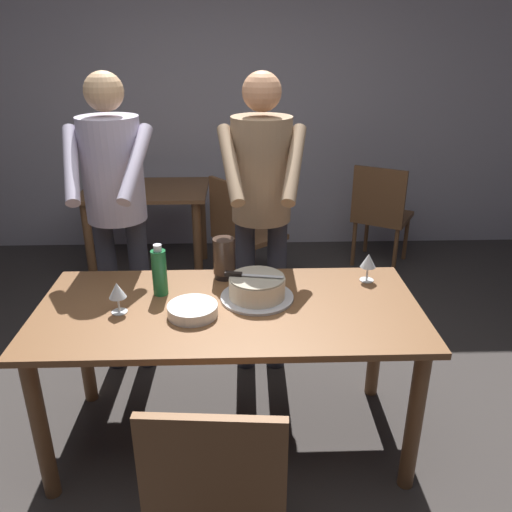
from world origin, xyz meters
The scene contains 16 objects.
ground_plane centered at (0.00, 0.00, 0.00)m, with size 14.00×14.00×0.00m, color #383330.
back_wall centered at (0.00, 2.72, 1.35)m, with size 10.00×0.12×2.70m, color #ADA8B2.
main_dining_table centered at (0.00, 0.00, 0.64)m, with size 1.73×0.80×0.75m.
cake_on_platter centered at (0.13, 0.08, 0.80)m, with size 0.34×0.34×0.11m.
cake_knife centered at (0.06, 0.09, 0.87)m, with size 0.27×0.07×0.02m.
plate_stack centered at (-0.16, -0.07, 0.78)m, with size 0.22×0.22×0.05m.
wine_glass_near centered at (0.68, 0.25, 0.85)m, with size 0.08×0.08×0.14m.
wine_glass_far centered at (-0.48, -0.04, 0.85)m, with size 0.08×0.08×0.14m.
water_bottle centered at (-0.32, 0.14, 0.86)m, with size 0.07×0.07×0.25m.
hurricane_lamp centered at (-0.03, 0.31, 0.86)m, with size 0.11×0.11×0.21m.
person_cutting_cake centered at (0.17, 0.61, 1.08)m, with size 0.47×0.56×1.72m.
person_standing_beside centered at (-0.61, 0.64, 1.08)m, with size 0.47×0.56×1.72m.
chair_near_side centered at (-0.03, -0.78, 0.49)m, with size 0.47×0.47×0.90m.
background_table centered at (-0.71, 2.02, 0.58)m, with size 1.00×0.70×0.74m.
background_chair_0 centered at (1.26, 2.09, 0.49)m, with size 0.60×0.60×0.90m.
background_chair_1 centered at (0.07, 1.69, 0.49)m, with size 0.62×0.62×0.90m.
Camera 1 is at (0.06, -2.04, 1.87)m, focal length 36.01 mm.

